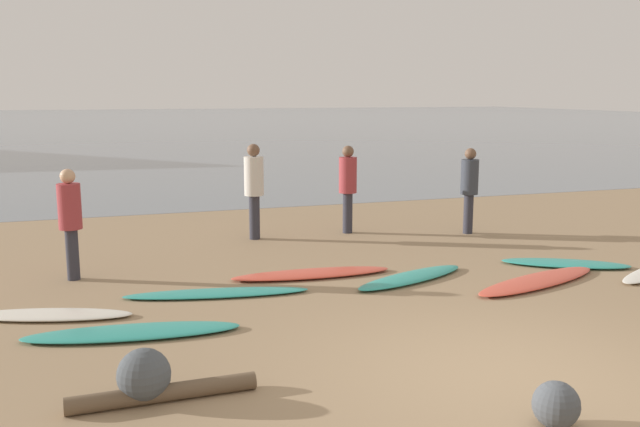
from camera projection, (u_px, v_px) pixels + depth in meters
name	position (u px, v px, depth m)	size (l,w,h in m)	color
ground_plane	(264.00, 216.00, 16.07)	(120.00, 120.00, 0.20)	#997C5B
ocean_water	(134.00, 122.00, 63.26)	(140.00, 100.00, 0.01)	slate
surfboard_0	(50.00, 315.00, 8.52)	(2.04, 0.49, 0.08)	silver
surfboard_1	(132.00, 332.00, 7.90)	(2.46, 0.57, 0.08)	teal
surfboard_2	(217.00, 293.00, 9.46)	(2.53, 0.45, 0.07)	teal
surfboard_3	(312.00, 274.00, 10.44)	(2.46, 0.55, 0.08)	#D84C38
surfboard_4	(411.00, 277.00, 10.23)	(2.12, 0.50, 0.09)	teal
surfboard_5	(538.00, 281.00, 10.04)	(2.55, 0.58, 0.09)	#D84C38
surfboard_6	(565.00, 263.00, 11.06)	(1.99, 0.56, 0.08)	teal
person_0	(469.00, 184.00, 13.45)	(0.34, 0.34, 1.68)	#2D2D38
person_1	(348.00, 182.00, 13.50)	(0.35, 0.35, 1.73)	#2D2D38
person_2	(70.00, 215.00, 10.10)	(0.34, 0.34, 1.66)	#2D2D38
person_3	(254.00, 183.00, 12.92)	(0.36, 0.36, 1.81)	#2D2D38
driftwood_log	(164.00, 393.00, 6.21)	(0.16, 0.16, 1.69)	brown
beach_rock_near	(144.00, 375.00, 6.21)	(0.49, 0.49, 0.49)	#464C51
beach_rock_far	(556.00, 405.00, 5.72)	(0.40, 0.40, 0.40)	#484C51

